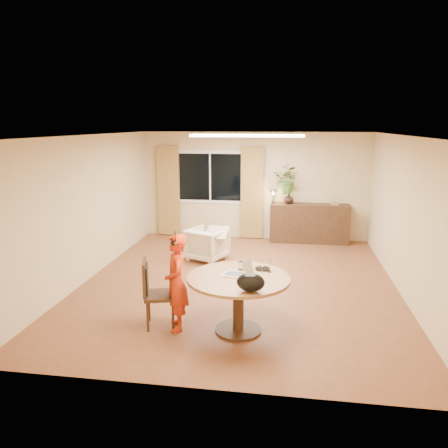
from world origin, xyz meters
name	(u,v)px	position (x,y,z in m)	size (l,w,h in m)	color
floor	(239,283)	(0.00, 0.00, 0.00)	(6.50, 6.50, 0.00)	brown
ceiling	(240,135)	(0.00, 0.00, 2.60)	(6.50, 6.50, 0.00)	white
wall_back	(255,186)	(0.00, 3.25, 1.30)	(5.50, 5.50, 0.00)	beige
wall_left	(89,208)	(-2.75, 0.00, 1.30)	(6.50, 6.50, 0.00)	beige
wall_right	(406,217)	(2.75, 0.00, 1.30)	(6.50, 6.50, 0.00)	beige
window	(210,177)	(-1.10, 3.23, 1.50)	(1.70, 0.03, 1.30)	white
curtain_left	(169,191)	(-2.15, 3.15, 1.15)	(0.55, 0.08, 2.25)	brown
curtain_right	(252,193)	(-0.05, 3.15, 1.15)	(0.55, 0.08, 2.25)	brown
ceiling_panel	(247,136)	(0.00, 1.20, 2.57)	(2.20, 0.35, 0.05)	white
dining_table	(239,289)	(0.21, -1.85, 0.62)	(1.39, 1.39, 0.79)	brown
dining_chair	(160,293)	(-0.89, -1.84, 0.48)	(0.46, 0.42, 0.97)	black
child	(176,282)	(-0.64, -1.89, 0.68)	(0.32, 0.49, 1.35)	red
laptop	(237,267)	(0.18, -1.81, 0.92)	(0.37, 0.25, 0.25)	#B7B7BC
tumbler	(241,266)	(0.21, -1.55, 0.85)	(0.08, 0.08, 0.11)	white
wine_glass	(270,266)	(0.61, -1.60, 0.88)	(0.06, 0.06, 0.18)	white
pot_lid	(263,268)	(0.51, -1.50, 0.81)	(0.21, 0.21, 0.03)	white
handbag	(251,282)	(0.42, -2.35, 0.91)	(0.35, 0.20, 0.23)	black
armchair	(207,244)	(-0.81, 1.27, 0.34)	(0.72, 0.74, 0.67)	beige
throw	(217,229)	(-0.59, 1.20, 0.69)	(0.45, 0.55, 0.03)	beige
sideboard	(309,223)	(1.34, 3.01, 0.46)	(1.85, 0.45, 0.93)	black
vase	(289,199)	(0.84, 3.01, 1.05)	(0.24, 0.24, 0.25)	black
bouquet	(287,179)	(0.78, 3.01, 1.51)	(0.59, 0.51, 0.66)	#286726
book_stack	(335,203)	(1.91, 3.01, 0.97)	(0.19, 0.14, 0.08)	#8B6647
desk_lamp	(273,196)	(0.47, 2.96, 1.10)	(0.14, 0.14, 0.34)	black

